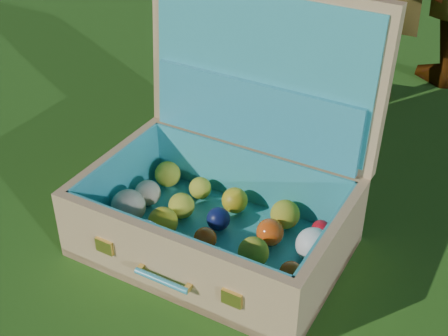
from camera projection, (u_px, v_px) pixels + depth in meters
ground at (179, 245)px, 1.60m from camera, size 60.00×60.00×0.00m
suitcase at (228, 176)px, 1.56m from camera, size 0.73×0.62×0.61m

